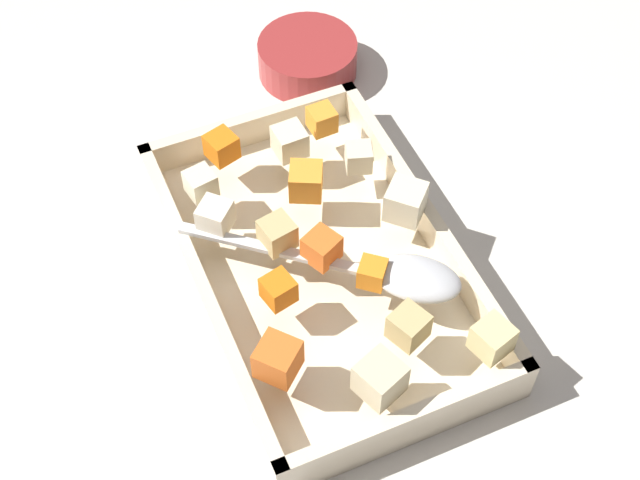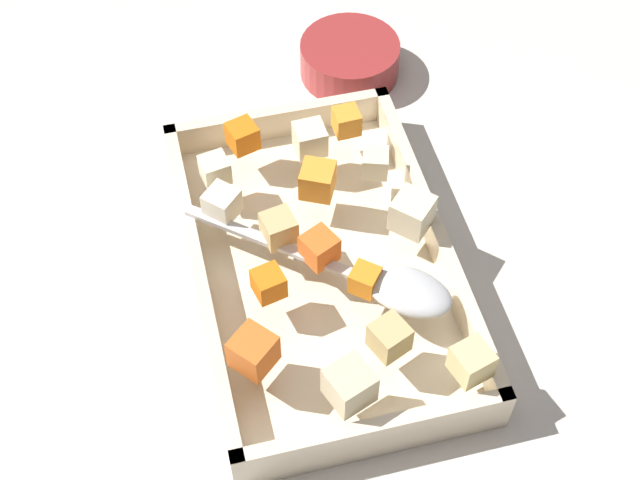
{
  "view_description": "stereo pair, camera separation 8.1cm",
  "coord_description": "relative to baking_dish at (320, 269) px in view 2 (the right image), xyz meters",
  "views": [
    {
      "loc": [
        -0.44,
        0.21,
        0.71
      ],
      "look_at": [
        0.01,
        0.01,
        0.06
      ],
      "focal_mm": 51.3,
      "sensor_mm": 36.0,
      "label": 1
    },
    {
      "loc": [
        -0.47,
        0.13,
        0.71
      ],
      "look_at": [
        0.01,
        0.01,
        0.06
      ],
      "focal_mm": 51.3,
      "sensor_mm": 36.0,
      "label": 2
    }
  ],
  "objects": [
    {
      "name": "parsnip_chunk_near_right",
      "position": [
        0.08,
        -0.07,
        0.05
      ],
      "size": [
        0.03,
        0.03,
        0.02
      ],
      "primitive_type": "cube",
      "rotation": [
        0.0,
        0.0,
        2.82
      ],
      "color": "beige",
      "rests_on": "baking_dish"
    },
    {
      "name": "carrot_chunk_back_center",
      "position": [
        -0.04,
        0.05,
        0.05
      ],
      "size": [
        0.03,
        0.03,
        0.02
      ],
      "primitive_type": "cube",
      "rotation": [
        0.0,
        0.0,
        0.23
      ],
      "color": "orange",
      "rests_on": "baking_dish"
    },
    {
      "name": "potato_chunk_near_left",
      "position": [
        0.1,
        0.08,
        0.05
      ],
      "size": [
        0.03,
        0.03,
        0.03
      ],
      "primitive_type": "cube",
      "rotation": [
        0.0,
        0.0,
        4.89
      ],
      "color": "beige",
      "rests_on": "baking_dish"
    },
    {
      "name": "potato_chunk_heap_side",
      "position": [
        0.12,
        -0.02,
        0.05
      ],
      "size": [
        0.03,
        0.03,
        0.03
      ],
      "primitive_type": "cube",
      "rotation": [
        0.0,
        0.0,
        1.62
      ],
      "color": "beige",
      "rests_on": "baking_dish"
    },
    {
      "name": "potato_chunk_corner_se",
      "position": [
        -0.15,
        0.01,
        0.05
      ],
      "size": [
        0.04,
        0.04,
        0.03
      ],
      "primitive_type": "cube",
      "rotation": [
        0.0,
        0.0,
        3.51
      ],
      "color": "beige",
      "rests_on": "baking_dish"
    },
    {
      "name": "potato_chunk_front_center",
      "position": [
        0.02,
        0.03,
        0.05
      ],
      "size": [
        0.03,
        0.03,
        0.03
      ],
      "primitive_type": "cube",
      "rotation": [
        0.0,
        0.0,
        1.76
      ],
      "color": "tan",
      "rests_on": "baking_dish"
    },
    {
      "name": "carrot_chunk_corner_ne",
      "position": [
        -0.1,
        0.08,
        0.05
      ],
      "size": [
        0.05,
        0.05,
        0.03
      ],
      "primitive_type": "cube",
      "rotation": [
        0.0,
        0.0,
        3.86
      ],
      "color": "orange",
      "rests_on": "baking_dish"
    },
    {
      "name": "carrot_chunk_near_spoon",
      "position": [
        0.14,
        0.04,
        0.05
      ],
      "size": [
        0.03,
        0.03,
        0.03
      ],
      "primitive_type": "cube",
      "rotation": [
        0.0,
        0.0,
        3.43
      ],
      "color": "orange",
      "rests_on": "baking_dish"
    },
    {
      "name": "carrot_chunk_far_left",
      "position": [
        -0.01,
        0.0,
        0.05
      ],
      "size": [
        0.04,
        0.04,
        0.03
      ],
      "primitive_type": "cube",
      "rotation": [
        0.0,
        0.0,
        3.59
      ],
      "color": "orange",
      "rests_on": "baking_dish"
    },
    {
      "name": "small_prep_bowl",
      "position": [
        0.27,
        -0.1,
        0.01
      ],
      "size": [
        0.11,
        0.11,
        0.04
      ],
      "primitive_type": "cylinder",
      "color": "maroon",
      "rests_on": "ground_plane"
    },
    {
      "name": "parsnip_chunk_far_right",
      "position": [
        0.06,
        0.08,
        0.05
      ],
      "size": [
        0.04,
        0.04,
        0.03
      ],
      "primitive_type": "cube",
      "rotation": [
        0.0,
        0.0,
        3.92
      ],
      "color": "silver",
      "rests_on": "baking_dish"
    },
    {
      "name": "baking_dish",
      "position": [
        0.0,
        0.0,
        0.0
      ],
      "size": [
        0.37,
        0.23,
        0.05
      ],
      "color": "beige",
      "rests_on": "ground_plane"
    },
    {
      "name": "potato_chunk_center",
      "position": [
        0.0,
        -0.09,
        0.05
      ],
      "size": [
        0.05,
        0.05,
        0.03
      ],
      "primitive_type": "cube",
      "rotation": [
        0.0,
        0.0,
        2.35
      ],
      "color": "beige",
      "rests_on": "baking_dish"
    },
    {
      "name": "ground_plane",
      "position": [
        -0.01,
        -0.01,
        -0.01
      ],
      "size": [
        4.0,
        4.0,
        0.0
      ],
      "primitive_type": "plane",
      "color": "beige"
    },
    {
      "name": "potato_chunk_corner_sw",
      "position": [
        -0.15,
        -0.09,
        0.05
      ],
      "size": [
        0.04,
        0.04,
        0.03
      ],
      "primitive_type": "cube",
      "rotation": [
        0.0,
        0.0,
        1.86
      ],
      "color": "#E0CC89",
      "rests_on": "baking_dish"
    },
    {
      "name": "carrot_chunk_under_handle",
      "position": [
        -0.05,
        -0.03,
        0.05
      ],
      "size": [
        0.03,
        0.03,
        0.02
      ],
      "primitive_type": "cube",
      "rotation": [
        0.0,
        0.0,
        0.87
      ],
      "color": "orange",
      "rests_on": "baking_dish"
    },
    {
      "name": "carrot_chunk_mid_right",
      "position": [
        0.14,
        -0.06,
        0.05
      ],
      "size": [
        0.03,
        0.03,
        0.02
      ],
      "primitive_type": "cube",
      "rotation": [
        0.0,
        0.0,
        1.62
      ],
      "color": "orange",
      "rests_on": "baking_dish"
    },
    {
      "name": "carrot_chunk_rim_edge",
      "position": [
        0.06,
        -0.01,
        0.05
      ],
      "size": [
        0.04,
        0.04,
        0.03
      ],
      "primitive_type": "cube",
      "rotation": [
        0.0,
        0.0,
        2.69
      ],
      "color": "orange",
      "rests_on": "baking_dish"
    },
    {
      "name": "serving_spoon",
      "position": [
        -0.06,
        -0.05,
        0.04
      ],
      "size": [
        0.19,
        0.22,
        0.02
      ],
      "rotation": [
        0.0,
        0.0,
        0.88
      ],
      "color": "silver",
      "rests_on": "baking_dish"
    },
    {
      "name": "potato_chunk_heap_top",
      "position": [
        -0.11,
        -0.03,
        0.05
      ],
      "size": [
        0.04,
        0.04,
        0.03
      ],
      "primitive_type": "cube",
      "rotation": [
        0.0,
        0.0,
        5.12
      ],
      "color": "tan",
      "rests_on": "baking_dish"
    }
  ]
}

